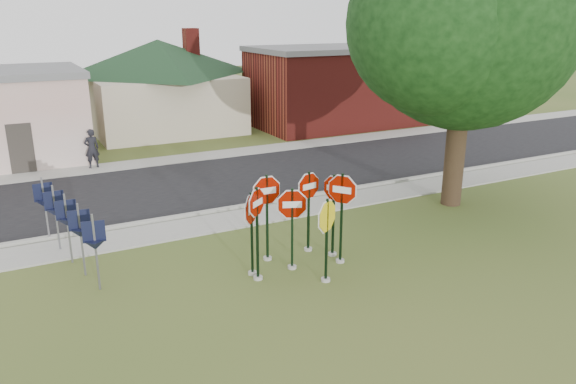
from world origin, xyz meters
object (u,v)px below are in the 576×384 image
stop_sign_left (257,221)px  stop_sign_yellow (327,229)px  oak_tree (468,14)px  pedestrian (92,148)px  stop_sign_center (292,218)px

stop_sign_left → stop_sign_yellow: bearing=-31.0°
oak_tree → pedestrian: 16.36m
stop_sign_center → stop_sign_left: 1.11m
stop_sign_left → stop_sign_center: bearing=8.7°
stop_sign_yellow → stop_sign_center: bearing=111.3°
stop_sign_center → stop_sign_yellow: stop_sign_center is taller
stop_sign_center → stop_sign_left: (-1.09, -0.17, 0.14)m
oak_tree → pedestrian: size_ratio=6.48×
stop_sign_center → oak_tree: oak_tree is taller
stop_sign_center → stop_sign_left: stop_sign_left is taller
stop_sign_left → oak_tree: 10.34m
stop_sign_center → stop_sign_yellow: 1.15m
stop_sign_yellow → oak_tree: bearing=24.0°
stop_sign_left → pedestrian: 13.48m
stop_sign_center → oak_tree: bearing=15.7°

